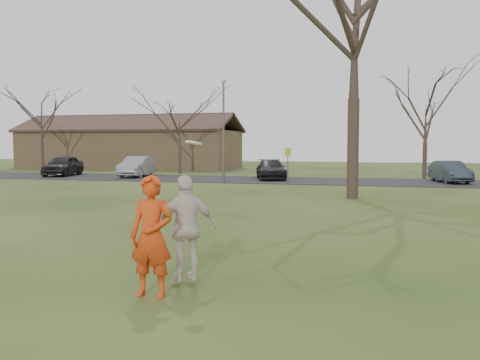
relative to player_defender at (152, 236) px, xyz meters
name	(u,v)px	position (x,y,z in m)	size (l,w,h in m)	color
ground	(175,290)	(0.22, 0.39, -0.93)	(120.00, 120.00, 0.00)	#1E380F
parking_strip	(328,181)	(0.22, 25.39, -0.91)	(62.00, 6.50, 0.04)	black
player_defender	(152,236)	(0.00, 0.00, 0.00)	(0.68, 0.45, 1.87)	#C53910
car_0	(63,165)	(-18.66, 25.65, -0.15)	(1.74, 4.34, 1.48)	black
car_1	(137,167)	(-13.00, 25.93, -0.19)	(1.50, 4.29, 1.41)	gray
car_3	(271,169)	(-3.50, 25.94, -0.26)	(1.78, 4.37, 1.27)	black
car_5	(450,172)	(7.33, 25.86, -0.25)	(1.35, 3.87, 1.28)	#29333D
catching_play	(187,228)	(0.30, 0.71, 0.03)	(1.08, 0.94, 2.31)	beige
building	(131,148)	(-19.78, 38.39, 1.00)	(20.60, 8.50, 5.14)	#8C6D4C
lamp_post	(224,116)	(-5.78, 22.89, 3.04)	(0.34, 0.34, 6.27)	#47474C
sign_yellow	(288,159)	(-1.78, 22.39, 0.52)	(0.35, 0.35, 2.08)	#47474C
big_tree	(355,32)	(2.22, 15.39, 6.07)	(9.00, 9.00, 14.00)	#352821
small_tree_row	(400,121)	(4.60, 30.45, 2.96)	(55.00, 5.90, 8.50)	#352821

